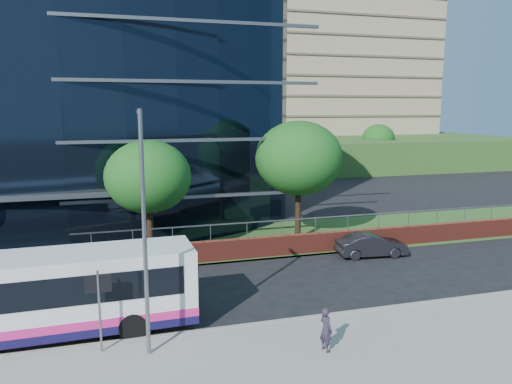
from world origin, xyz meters
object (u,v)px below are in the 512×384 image
object	(u,v)px
tree_dist_f	(378,138)
city_bus	(37,296)
street_sign	(99,294)
tree_far_c	(148,177)
parked_car	(372,245)
tree_far_d	(299,158)
tree_dist_e	(270,138)
streetlight_east	(144,227)
pedestrian	(326,329)

from	to	relation	value
tree_dist_f	city_bus	bearing A→B (deg)	-132.07
street_sign	city_bus	size ratio (longest dim) A/B	0.25
tree_dist_f	city_bus	xyz separation A→B (m)	(-37.64, -41.70, -2.58)
tree_far_c	street_sign	bearing A→B (deg)	-103.29
street_sign	tree_dist_f	size ratio (longest dim) A/B	0.46
parked_car	street_sign	bearing A→B (deg)	123.69
tree_far_d	parked_car	xyz separation A→B (m)	(2.81, -4.07, -4.54)
street_sign	tree_far_d	world-z (taller)	tree_far_d
tree_far_d	tree_dist_f	xyz separation A→B (m)	(24.00, 32.00, -0.98)
tree_far_d	tree_dist_f	distance (m)	40.01
street_sign	city_bus	world-z (taller)	city_bus
tree_dist_e	streetlight_east	distance (m)	45.85
street_sign	tree_dist_e	size ratio (longest dim) A/B	0.43
street_sign	tree_dist_f	xyz separation A→B (m)	(35.50, 43.59, 2.06)
tree_dist_e	city_bus	bearing A→B (deg)	-118.60
city_bus	streetlight_east	bearing A→B (deg)	-35.75
parked_car	streetlight_east	bearing A→B (deg)	128.30
tree_dist_f	pedestrian	distance (m)	53.84
tree_dist_e	pedestrian	size ratio (longest dim) A/B	4.31
streetlight_east	parked_car	world-z (taller)	streetlight_east
parked_car	tree_far_c	bearing A→B (deg)	81.41
tree_far_c	tree_dist_f	size ratio (longest dim) A/B	1.08
tree_far_c	streetlight_east	world-z (taller)	streetlight_east
tree_far_c	parked_car	size ratio (longest dim) A/B	1.67
parked_car	pedestrian	distance (m)	11.96
tree_dist_f	tree_far_d	bearing A→B (deg)	-126.87
tree_far_d	parked_car	bearing A→B (deg)	-55.38
tree_far_c	streetlight_east	size ratio (longest dim) A/B	0.81
tree_dist_f	streetlight_east	bearing A→B (deg)	-127.58
parked_car	tree_dist_e	bearing A→B (deg)	-2.69
streetlight_east	parked_car	distance (m)	15.63
parked_car	tree_far_d	bearing A→B (deg)	40.59
tree_far_c	city_bus	size ratio (longest dim) A/B	0.57
tree_far_c	streetlight_east	bearing A→B (deg)	-95.11
tree_dist_e	city_bus	size ratio (longest dim) A/B	0.57
tree_far_c	tree_dist_f	bearing A→B (deg)	45.00
pedestrian	tree_far_c	bearing A→B (deg)	6.71
street_sign	pedestrian	distance (m)	7.59
city_bus	pedestrian	size ratio (longest dim) A/B	7.55
tree_dist_e	tree_dist_f	xyz separation A→B (m)	(16.00, 2.00, -0.33)
tree_far_c	pedestrian	size ratio (longest dim) A/B	4.31
parked_car	pedestrian	world-z (taller)	pedestrian
pedestrian	tree_far_d	bearing A→B (deg)	-31.09
streetlight_east	tree_far_d	bearing A→B (deg)	50.60
street_sign	tree_far_d	bearing A→B (deg)	45.22
tree_far_d	streetlight_east	xyz separation A→B (m)	(-10.00, -12.17, -0.75)
tree_dist_e	street_sign	bearing A→B (deg)	-115.12
tree_dist_e	city_bus	distance (m)	45.31
street_sign	streetlight_east	size ratio (longest dim) A/B	0.35
street_sign	pedestrian	bearing A→B (deg)	-16.18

